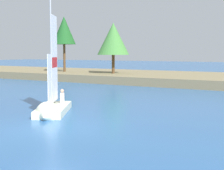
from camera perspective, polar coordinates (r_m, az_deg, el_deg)
name	(u,v)px	position (r m, az deg, el deg)	size (l,w,h in m)	color
ground_plane	(53,128)	(14.73, -9.75, -7.07)	(200.00, 200.00, 0.00)	#2D609E
shore_bank	(210,79)	(36.30, 15.87, 0.89)	(80.00, 12.65, 0.81)	#897A56
shoreline_tree_left	(64,31)	(42.07, -7.92, 8.89)	(2.77, 2.77, 6.59)	brown
shoreline_tree_midleft	(113,39)	(38.31, 0.21, 7.62)	(3.52, 3.52, 5.56)	brown
sailboat	(51,107)	(17.65, -10.08, -3.60)	(3.32, 4.42, 6.24)	silver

